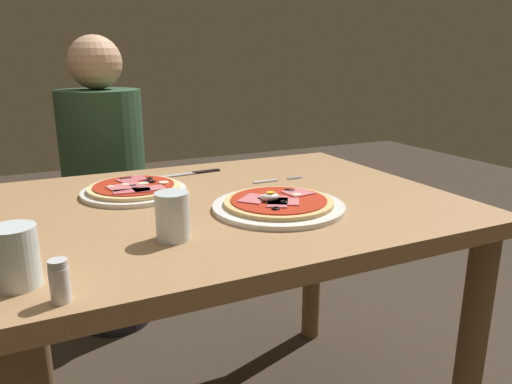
{
  "coord_description": "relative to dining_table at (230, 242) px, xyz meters",
  "views": [
    {
      "loc": [
        -0.45,
        -1.1,
        1.1
      ],
      "look_at": [
        0.04,
        -0.06,
        0.77
      ],
      "focal_mm": 33.66,
      "sensor_mm": 36.0,
      "label": 1
    }
  ],
  "objects": [
    {
      "name": "knife",
      "position": [
        0.01,
        0.31,
        0.12
      ],
      "size": [
        0.2,
        0.03,
        0.01
      ],
      "color": "silver",
      "rests_on": "dining_table"
    },
    {
      "name": "water_glass_far",
      "position": [
        -0.21,
        -0.21,
        0.16
      ],
      "size": [
        0.07,
        0.07,
        0.1
      ],
      "color": "silver",
      "rests_on": "dining_table"
    },
    {
      "name": "fork",
      "position": [
        0.19,
        0.12,
        0.12
      ],
      "size": [
        0.16,
        0.02,
        0.0
      ],
      "color": "silver",
      "rests_on": "dining_table"
    },
    {
      "name": "dining_table",
      "position": [
        0.0,
        0.0,
        0.0
      ],
      "size": [
        1.12,
        0.87,
        0.74
      ],
      "color": "#9E754C",
      "rests_on": "ground"
    },
    {
      "name": "salt_shaker",
      "position": [
        -0.43,
        -0.39,
        0.15
      ],
      "size": [
        0.03,
        0.03,
        0.07
      ],
      "color": "white",
      "rests_on": "dining_table"
    },
    {
      "name": "diner_person",
      "position": [
        -0.19,
        0.83,
        -0.07
      ],
      "size": [
        0.32,
        0.32,
        1.18
      ],
      "rotation": [
        0.0,
        0.0,
        3.14
      ],
      "color": "black",
      "rests_on": "ground"
    },
    {
      "name": "pizza_across_left",
      "position": [
        -0.21,
        0.16,
        0.13
      ],
      "size": [
        0.28,
        0.28,
        0.03
      ],
      "color": "white",
      "rests_on": "dining_table"
    },
    {
      "name": "water_glass_near",
      "position": [
        -0.49,
        -0.31,
        0.16
      ],
      "size": [
        0.07,
        0.07,
        0.1
      ],
      "color": "silver",
      "rests_on": "dining_table"
    },
    {
      "name": "pizza_foreground",
      "position": [
        0.07,
        -0.13,
        0.13
      ],
      "size": [
        0.32,
        0.32,
        0.05
      ],
      "color": "white",
      "rests_on": "dining_table"
    }
  ]
}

